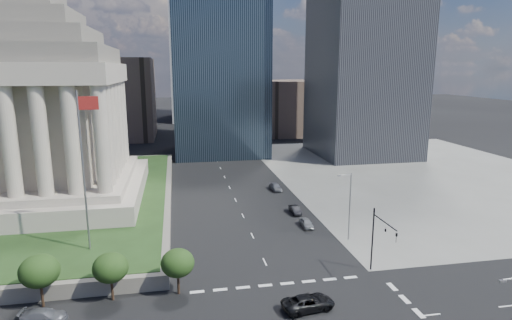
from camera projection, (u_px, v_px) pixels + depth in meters
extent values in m
plane|color=black|center=(212.00, 149.00, 131.97)|extent=(500.00, 500.00, 0.00)
cube|color=slate|center=(419.00, 173.00, 101.90)|extent=(68.00, 90.00, 0.03)
cylinder|color=slate|center=(83.00, 173.00, 52.46)|extent=(0.24, 0.24, 20.00)
cube|color=maroon|center=(88.00, 103.00, 50.90)|extent=(2.40, 0.05, 1.60)
cube|color=black|center=(218.00, 49.00, 121.25)|extent=(26.00, 26.00, 60.00)
cube|color=brown|center=(287.00, 107.00, 164.52)|extent=(20.00, 30.00, 20.00)
cube|color=brown|center=(119.00, 98.00, 152.41)|extent=(24.00, 30.00, 28.00)
cylinder|color=black|center=(372.00, 239.00, 52.22)|extent=(0.18, 0.18, 8.00)
cylinder|color=black|center=(385.00, 222.00, 48.91)|extent=(0.14, 5.50, 0.14)
cube|color=black|center=(396.00, 238.00, 46.43)|extent=(0.30, 0.30, 1.10)
cube|color=slate|center=(503.00, 281.00, 30.22)|extent=(0.50, 0.22, 0.14)
cylinder|color=slate|center=(350.00, 207.00, 61.32)|extent=(0.16, 0.16, 10.00)
cylinder|color=slate|center=(345.00, 175.00, 60.15)|extent=(1.80, 0.12, 0.12)
cube|color=slate|center=(339.00, 176.00, 60.01)|extent=(0.50, 0.22, 0.14)
imported|color=black|center=(308.00, 303.00, 44.10)|extent=(5.89, 3.40, 1.54)
imported|color=slate|center=(44.00, 316.00, 41.95)|extent=(2.35, 4.66, 1.30)
imported|color=gray|center=(306.00, 223.00, 67.14)|extent=(1.60, 3.91, 1.33)
imported|color=black|center=(295.00, 210.00, 73.42)|extent=(3.98, 1.39, 1.31)
imported|color=slate|center=(276.00, 187.00, 87.49)|extent=(4.57, 2.18, 1.51)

